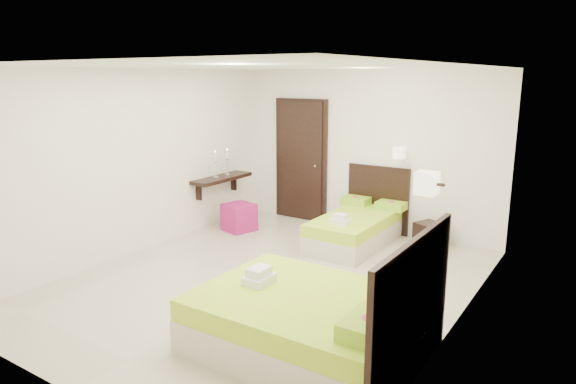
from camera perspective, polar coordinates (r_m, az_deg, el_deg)
The scene contains 7 objects.
floor at distance 6.47m, azimuth -2.23°, elevation -9.93°, with size 5.50×5.50×0.00m, color beige.
bed_single at distance 7.86m, azimuth 7.70°, elevation -3.81°, with size 1.04×1.74×1.44m.
bed_double at distance 4.86m, azimuth 3.10°, elevation -14.14°, with size 2.03×1.72×1.67m.
nightstand at distance 7.96m, azimuth 15.57°, elevation -4.63°, with size 0.41×0.36×0.36m, color black.
ottoman at distance 8.50m, azimuth -5.46°, elevation -2.81°, with size 0.45×0.45×0.45m, color #96145A.
door at distance 9.00m, azimuth 1.43°, elevation 3.52°, with size 1.02×0.15×2.14m.
console_shelf at distance 8.68m, azimuth -7.40°, elevation 1.51°, with size 0.35×1.20×0.78m.
Camera 1 is at (3.47, -4.86, 2.50)m, focal length 32.00 mm.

